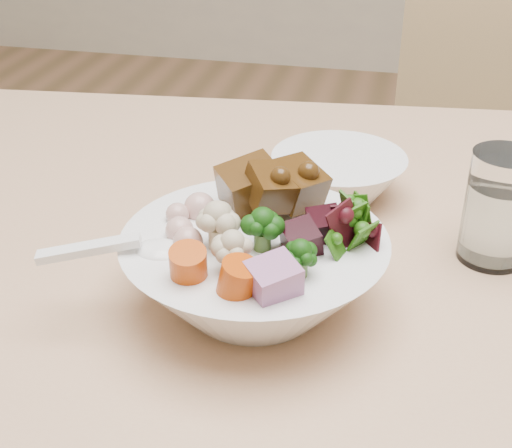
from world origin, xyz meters
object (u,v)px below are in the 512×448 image
(chair_far, at_px, (488,208))
(food_bowl, at_px, (257,266))
(water_glass, at_px, (498,212))
(dining_table, at_px, (459,357))
(side_bowl, at_px, (338,177))

(chair_far, relative_size, food_bowl, 3.94)
(chair_far, bearing_deg, water_glass, -92.52)
(dining_table, distance_m, side_bowl, 0.24)
(food_bowl, height_order, water_glass, food_bowl)
(dining_table, relative_size, side_bowl, 11.75)
(side_bowl, bearing_deg, dining_table, -47.39)
(chair_far, distance_m, side_bowl, 0.68)
(water_glass, xyz_separation_m, side_bowl, (-0.16, 0.09, -0.03))
(chair_far, bearing_deg, dining_table, -93.45)
(chair_far, bearing_deg, food_bowl, -105.93)
(chair_far, bearing_deg, side_bowl, -109.15)
(chair_far, xyz_separation_m, food_bowl, (-0.28, -0.77, 0.32))
(dining_table, relative_size, water_glass, 15.97)
(dining_table, xyz_separation_m, food_bowl, (-0.19, -0.06, 0.12))
(dining_table, distance_m, chair_far, 0.74)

